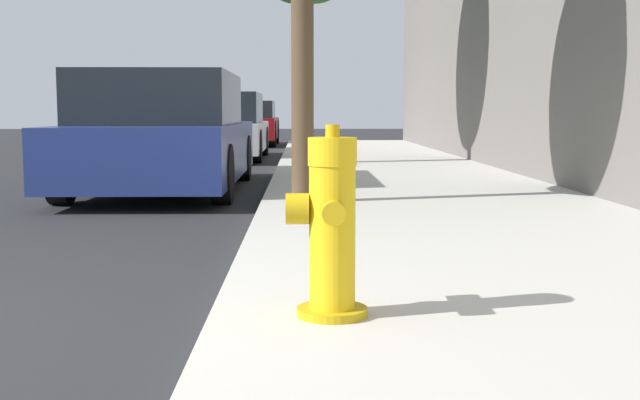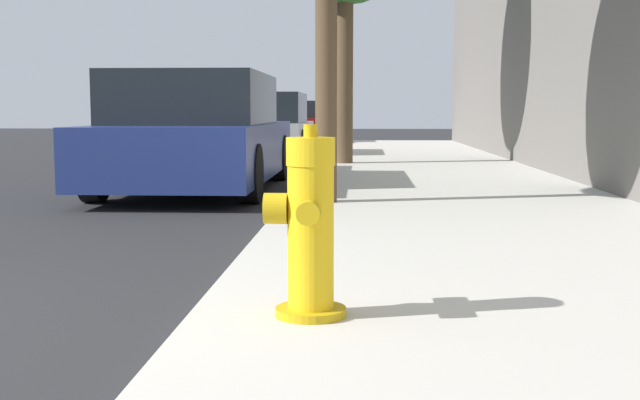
# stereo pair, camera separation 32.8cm
# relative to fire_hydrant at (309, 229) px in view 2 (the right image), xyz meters

# --- Properties ---
(sidewalk_slab) EXTENTS (3.27, 40.00, 0.13)m
(sidewalk_slab) POSITION_rel_fire_hydrant_xyz_m (1.13, -0.24, -0.43)
(sidewalk_slab) COLOR beige
(sidewalk_slab) RESTS_ON ground_plane
(fire_hydrant) EXTENTS (0.34, 0.35, 0.79)m
(fire_hydrant) POSITION_rel_fire_hydrant_xyz_m (0.00, 0.00, 0.00)
(fire_hydrant) COLOR #C39C11
(fire_hydrant) RESTS_ON sidewalk_slab
(parked_car_near) EXTENTS (1.87, 4.60, 1.41)m
(parked_car_near) POSITION_rel_fire_hydrant_xyz_m (-1.78, 6.44, 0.19)
(parked_car_near) COLOR navy
(parked_car_near) RESTS_ON ground_plane
(parked_car_mid) EXTENTS (1.79, 4.30, 1.32)m
(parked_car_mid) POSITION_rel_fire_hydrant_xyz_m (-1.78, 12.89, 0.15)
(parked_car_mid) COLOR #B7B7BC
(parked_car_mid) RESTS_ON ground_plane
(parked_car_far) EXTENTS (1.85, 3.83, 1.23)m
(parked_car_far) POSITION_rel_fire_hydrant_xyz_m (-1.75, 19.24, 0.13)
(parked_car_far) COLOR maroon
(parked_car_far) RESTS_ON ground_plane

